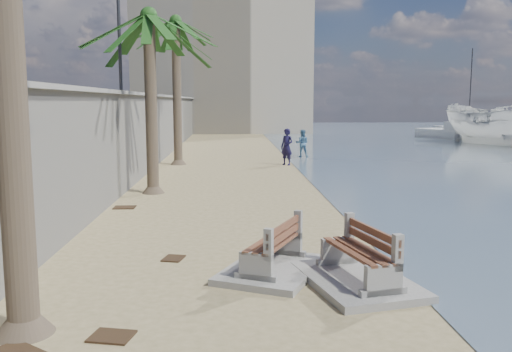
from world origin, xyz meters
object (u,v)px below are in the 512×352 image
bench_far (273,251)px  palm_mid (149,18)px  bench_near (358,261)px  person_a (287,144)px  yacht_far (455,135)px  person_b (302,142)px  boat_cruiser (500,122)px  palm_back (176,23)px  sailboat_west (468,128)px

bench_far → palm_mid: bearing=111.1°
bench_far → bench_near: bearing=-27.8°
palm_mid → person_a: size_ratio=3.28×
palm_mid → yacht_far: bearing=50.4°
bench_near → yacht_far: yacht_far is taller
person_a → person_b: person_a is taller
yacht_far → boat_cruiser: bearing=158.1°
bench_far → palm_back: bearing=101.0°
person_a → palm_back: bearing=-143.2°
palm_back → yacht_far: size_ratio=1.07×
sailboat_west → yacht_far: bearing=-118.2°
palm_back → person_a: bearing=-5.0°
bench_far → sailboat_west: bearing=62.4°
bench_near → palm_back: (-4.97, 18.81, 6.68)m
person_a → person_b: 4.33m
bench_near → yacht_far: (17.21, 36.88, -0.09)m
yacht_far → bench_near: bearing=130.3°
palm_mid → palm_back: size_ratio=0.87×
palm_back → sailboat_west: 42.50m
person_b → sailboat_west: 34.66m
palm_back → boat_cruiser: (22.52, 11.13, -5.39)m
palm_mid → bench_far: bearing=-68.9°
bench_near → palm_mid: (-5.02, 10.00, 5.64)m
palm_mid → person_b: bearing=60.8°
palm_back → palm_mid: bearing=-90.3°
boat_cruiser → bench_far: bearing=-146.2°
person_b → bench_near: bearing=94.1°
yacht_far → palm_mid: bearing=115.8°
person_b → sailboat_west: size_ratio=0.20×
person_a → bench_far: bearing=-54.9°
palm_mid → boat_cruiser: bearing=41.5°
boat_cruiser → sailboat_west: 20.39m
person_b → palm_back: bearing=36.7°
person_a → yacht_far: (16.60, 18.56, -0.73)m
bench_far → person_b: size_ratio=1.56×
person_a → sailboat_west: sailboat_west is taller
palm_back → person_a: (5.58, -0.49, -6.05)m
bench_far → boat_cruiser: 34.84m
bench_near → sailboat_west: 54.75m
bench_far → yacht_far: (18.67, 36.11, -0.07)m
boat_cruiser → sailboat_west: (6.31, 19.34, -1.43)m
palm_mid → person_b: size_ratio=3.99×
sailboat_west → palm_back: bearing=-133.4°
boat_cruiser → palm_back: bearing=-176.8°
person_b → boat_cruiser: (15.60, 7.51, 0.85)m
bench_far → boat_cruiser: bearing=56.9°
person_a → boat_cruiser: 20.55m
palm_back → person_a: size_ratio=3.78×
boat_cruiser → person_b: bearing=-177.4°
yacht_far → sailboat_west: sailboat_west is taller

